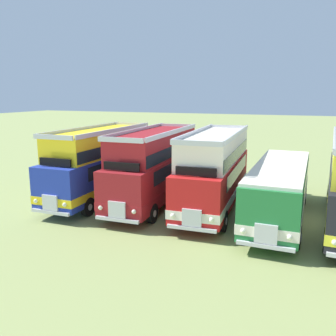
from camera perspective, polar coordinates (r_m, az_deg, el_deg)
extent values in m
plane|color=#8C9956|center=(20.46, 22.04, -7.95)|extent=(200.00, 200.00, 0.00)
cube|color=#1E339E|center=(23.19, -10.61, -0.66)|extent=(2.58, 9.70, 2.30)
cube|color=yellow|center=(23.33, -10.56, -2.10)|extent=(2.62, 9.74, 0.44)
cube|color=#19232D|center=(23.41, -10.16, 0.97)|extent=(2.59, 7.30, 0.76)
cube|color=#19232D|center=(19.25, -18.13, -1.58)|extent=(2.20, 0.12, 0.90)
cube|color=silver|center=(19.48, -18.10, -5.23)|extent=(0.90, 0.13, 0.80)
cube|color=silver|center=(19.61, -18.06, -6.65)|extent=(2.30, 0.16, 0.16)
sphere|color=#EAEACC|center=(18.94, -15.99, -5.58)|extent=(0.22, 0.22, 0.22)
sphere|color=#EAEACC|center=(20.04, -20.13, -4.90)|extent=(0.22, 0.22, 0.22)
cube|color=yellow|center=(23.08, -10.47, 4.08)|extent=(2.47, 8.80, 1.50)
cube|color=silver|center=(19.25, -17.69, 4.65)|extent=(2.40, 0.12, 0.24)
cube|color=silver|center=(26.38, -6.11, 6.87)|extent=(2.40, 0.12, 0.24)
cube|color=silver|center=(22.39, -7.90, 5.99)|extent=(0.17, 8.78, 0.24)
cube|color=silver|center=(23.64, -13.04, 6.10)|extent=(0.17, 8.78, 0.24)
cube|color=#19232D|center=(23.12, -10.44, 3.34)|extent=(2.51, 8.70, 0.64)
cube|color=black|center=(19.48, -17.36, 0.87)|extent=(1.90, 0.14, 0.40)
cylinder|color=black|center=(20.25, -12.51, -6.00)|extent=(0.29, 1.04, 1.04)
cylinder|color=silver|center=(20.17, -12.15, -6.05)|extent=(0.02, 0.36, 0.36)
cylinder|color=black|center=(21.57, -17.64, -5.18)|extent=(0.29, 1.04, 1.04)
cylinder|color=silver|center=(21.66, -17.95, -5.13)|extent=(0.02, 0.36, 0.36)
cylinder|color=black|center=(25.51, -4.74, -2.10)|extent=(0.29, 1.04, 1.04)
cylinder|color=silver|center=(25.45, -4.44, -2.13)|extent=(0.02, 0.36, 0.36)
cylinder|color=black|center=(26.57, -9.22, -1.66)|extent=(0.29, 1.04, 1.04)
cylinder|color=silver|center=(26.65, -9.50, -1.63)|extent=(0.02, 0.36, 0.36)
cube|color=maroon|center=(21.70, -2.18, -1.31)|extent=(2.81, 9.65, 2.30)
cube|color=maroon|center=(21.84, -2.17, -2.85)|extent=(2.85, 9.69, 0.44)
cube|color=#19232D|center=(21.94, -1.81, 0.44)|extent=(2.76, 7.25, 0.76)
cube|color=#19232D|center=(17.37, -8.00, -2.49)|extent=(2.20, 0.17, 0.90)
cube|color=silver|center=(17.63, -8.05, -6.52)|extent=(0.90, 0.15, 0.80)
cube|color=silver|center=(17.76, -8.05, -8.08)|extent=(2.30, 0.21, 0.16)
sphere|color=#EAEACC|center=(17.23, -5.40, -6.88)|extent=(0.22, 0.22, 0.22)
sphere|color=#EAEACC|center=(18.04, -10.62, -6.18)|extent=(0.22, 0.22, 0.22)
cube|color=maroon|center=(21.59, -1.98, 3.75)|extent=(2.68, 8.74, 1.50)
cube|color=silver|center=(17.38, -7.52, 4.41)|extent=(2.40, 0.18, 0.24)
cube|color=silver|center=(25.08, 1.26, 6.69)|extent=(2.40, 0.18, 0.24)
cube|color=silver|center=(21.08, 1.06, 5.76)|extent=(0.38, 8.67, 0.24)
cube|color=silver|center=(21.96, -4.92, 5.95)|extent=(0.38, 8.67, 0.24)
cube|color=#19232D|center=(21.63, -1.97, 2.96)|extent=(2.72, 8.65, 0.64)
cube|color=black|center=(17.63, -7.34, 0.23)|extent=(1.90, 0.18, 0.40)
cylinder|color=black|center=(18.76, -2.51, -7.15)|extent=(0.31, 1.05, 1.04)
cylinder|color=silver|center=(18.71, -2.08, -7.20)|extent=(0.03, 0.36, 0.36)
cylinder|color=black|center=(19.71, -8.76, -6.35)|extent=(0.31, 1.05, 1.04)
cylinder|color=silver|center=(19.78, -9.14, -6.30)|extent=(0.03, 0.36, 0.36)
cylinder|color=black|center=(24.35, 2.97, -2.74)|extent=(0.31, 1.05, 1.04)
cylinder|color=silver|center=(24.31, 3.31, -2.77)|extent=(0.03, 0.36, 0.36)
cylinder|color=black|center=(25.09, -2.07, -2.30)|extent=(0.31, 1.05, 1.04)
cylinder|color=silver|center=(25.14, -2.39, -2.28)|extent=(0.03, 0.36, 0.36)
cube|color=red|center=(20.79, 7.29, -1.97)|extent=(2.97, 9.80, 2.30)
cube|color=silver|center=(20.94, 7.25, -3.57)|extent=(3.01, 9.84, 0.44)
cube|color=#19232D|center=(21.05, 7.55, -0.14)|extent=(2.88, 7.40, 0.76)
cube|color=#19232D|center=(16.11, 3.93, -3.53)|extent=(2.20, 0.21, 0.90)
cube|color=silver|center=(16.38, 3.77, -7.85)|extent=(0.90, 0.16, 0.80)
cube|color=silver|center=(16.53, 3.72, -9.52)|extent=(2.30, 0.25, 0.16)
sphere|color=#EAEACC|center=(16.18, 6.87, -8.16)|extent=(0.22, 0.22, 0.22)
sphere|color=#EAEACC|center=(16.61, 0.74, -7.54)|extent=(0.22, 0.22, 0.22)
cube|color=silver|center=(20.68, 7.57, 3.31)|extent=(2.83, 8.90, 1.50)
cube|color=silver|center=(16.12, 4.43, 3.91)|extent=(2.40, 0.22, 0.24)
cube|color=silver|center=(24.39, 9.42, 6.40)|extent=(2.40, 0.22, 0.24)
cube|color=silver|center=(20.38, 10.95, 5.35)|extent=(0.53, 8.78, 0.24)
cube|color=silver|center=(20.84, 4.37, 5.66)|extent=(0.53, 8.78, 0.24)
cube|color=#19232D|center=(20.72, 7.54, 2.49)|extent=(2.86, 8.80, 0.64)
cube|color=black|center=(16.40, 4.41, -0.57)|extent=(1.90, 0.21, 0.40)
cylinder|color=black|center=(17.87, 8.74, -8.25)|extent=(0.33, 1.05, 1.04)
cylinder|color=silver|center=(17.85, 9.21, -8.29)|extent=(0.04, 0.36, 0.36)
cylinder|color=black|center=(18.37, 1.60, -7.56)|extent=(0.33, 1.05, 1.04)
cylinder|color=silver|center=(18.41, 1.15, -7.51)|extent=(0.04, 0.36, 0.36)
cylinder|color=black|center=(23.82, 11.41, -3.29)|extent=(0.33, 1.05, 1.04)
cylinder|color=silver|center=(23.81, 11.77, -3.31)|extent=(0.04, 0.36, 0.36)
cylinder|color=black|center=(24.20, 6.00, -2.88)|extent=(0.33, 1.05, 1.04)
cylinder|color=silver|center=(24.23, 5.65, -2.86)|extent=(0.04, 0.36, 0.36)
cube|color=#237538|center=(19.80, 17.17, -3.10)|extent=(2.63, 10.26, 2.30)
cube|color=silver|center=(19.95, 17.07, -4.77)|extent=(2.67, 10.31, 0.44)
cube|color=#19232D|center=(20.05, 17.38, -1.17)|extent=(2.63, 7.87, 0.76)
cube|color=#19232D|center=(14.77, 15.48, -5.35)|extent=(2.20, 0.13, 0.90)
cube|color=silver|center=(15.07, 15.16, -10.02)|extent=(0.90, 0.13, 0.80)
cube|color=silver|center=(15.23, 15.05, -11.81)|extent=(2.30, 0.17, 0.16)
sphere|color=#EAEACC|center=(15.00, 18.62, -10.34)|extent=(0.22, 0.22, 0.22)
sphere|color=#EAEACC|center=(15.18, 11.74, -9.69)|extent=(0.22, 0.22, 0.22)
cube|color=silver|center=(19.53, 17.39, 0.36)|extent=(2.58, 9.86, 0.14)
cylinder|color=black|center=(16.74, 19.76, -10.22)|extent=(0.29, 1.04, 1.04)
cylinder|color=silver|center=(16.74, 20.28, -10.26)|extent=(0.02, 0.36, 0.36)
cylinder|color=black|center=(16.95, 11.88, -9.49)|extent=(0.29, 1.04, 1.04)
cylinder|color=silver|center=(16.98, 11.38, -9.44)|extent=(0.02, 0.36, 0.36)
cylinder|color=black|center=(23.25, 20.60, -4.18)|extent=(0.29, 1.04, 1.04)
cylinder|color=silver|center=(23.25, 20.97, -4.21)|extent=(0.02, 0.36, 0.36)
cylinder|color=black|center=(23.40, 14.96, -3.73)|extent=(0.29, 1.04, 1.04)
cylinder|color=silver|center=(23.42, 14.60, -3.70)|extent=(0.02, 0.36, 0.36)
sphere|color=#EAEACC|center=(15.14, 24.78, -10.61)|extent=(0.22, 0.22, 0.22)
cube|color=silver|center=(20.20, 24.76, 4.44)|extent=(0.64, 10.41, 0.24)
cylinder|color=black|center=(16.89, 23.76, -10.34)|extent=(0.33, 1.05, 1.04)
cylinder|color=silver|center=(16.89, 23.25, -10.29)|extent=(0.04, 0.36, 0.36)
cylinder|color=black|center=(24.45, 24.13, -3.71)|extent=(0.33, 1.05, 1.04)
cylinder|color=silver|center=(24.45, 23.78, -3.68)|extent=(0.04, 0.36, 0.36)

